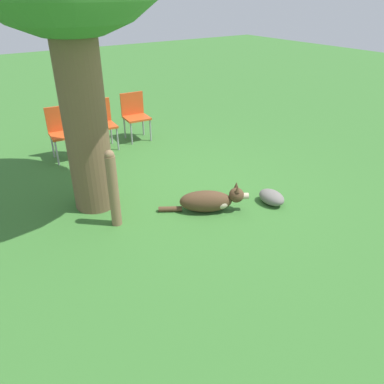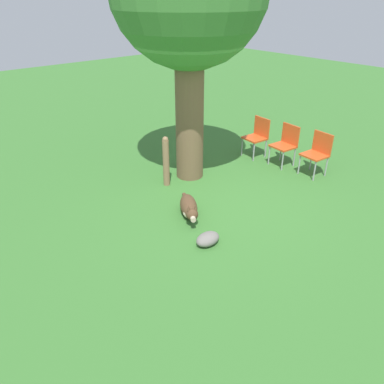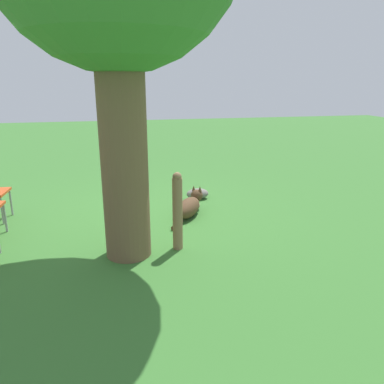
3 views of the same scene
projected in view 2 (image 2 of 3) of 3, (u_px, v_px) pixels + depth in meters
name	position (u px, v px, depth m)	size (l,w,h in m)	color
ground_plane	(214.00, 195.00, 6.84)	(30.00, 30.00, 0.00)	#38702D
dog	(189.00, 208.00, 6.16)	(0.70, 1.02, 0.38)	#513823
fence_post	(166.00, 161.00, 6.98)	(0.12, 0.12, 0.97)	#846647
red_chair_0	(318.00, 151.00, 7.40)	(0.46, 0.48, 0.86)	#D14C1E
red_chair_1	(286.00, 142.00, 7.82)	(0.46, 0.48, 0.86)	#D14C1E
red_chair_2	(258.00, 134.00, 8.25)	(0.46, 0.48, 0.86)	#D14C1E
garden_rock	(208.00, 239.00, 5.48)	(0.39, 0.26, 0.18)	slate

